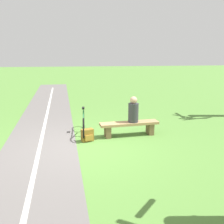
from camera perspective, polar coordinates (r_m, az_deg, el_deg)
name	(u,v)px	position (r m, az deg, el deg)	size (l,w,h in m)	color
ground_plane	(82,145)	(7.21, -6.85, -7.65)	(80.00, 80.00, 0.00)	#548438
bench	(129,126)	(7.90, 4.00, -3.26)	(1.90, 0.56, 0.45)	#A88456
person_seated	(133,111)	(7.80, 4.93, 0.29)	(0.35, 0.35, 0.82)	#38383D
bicycle	(84,123)	(8.05, -6.54, -2.64)	(0.10, 1.75, 0.86)	black
backpack	(87,135)	(7.47, -5.66, -5.34)	(0.40, 0.32, 0.37)	olive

